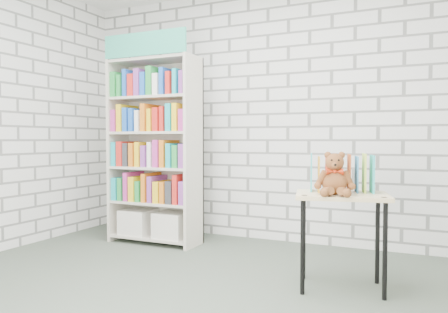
% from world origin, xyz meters
% --- Properties ---
extents(ground, '(4.50, 4.50, 0.00)m').
position_xyz_m(ground, '(0.00, 0.00, 0.00)').
color(ground, '#424C40').
rests_on(ground, ground).
extents(room_shell, '(4.52, 4.02, 2.81)m').
position_xyz_m(room_shell, '(0.00, 0.00, 1.78)').
color(room_shell, silver).
rests_on(room_shell, ground).
extents(bookshelf, '(0.99, 0.39, 2.22)m').
position_xyz_m(bookshelf, '(-1.06, 1.36, 1.01)').
color(bookshelf, beige).
rests_on(bookshelf, ground).
extents(display_table, '(0.75, 0.60, 0.72)m').
position_xyz_m(display_table, '(1.03, 0.70, 0.62)').
color(display_table, '#DFC586').
rests_on(display_table, ground).
extents(table_books, '(0.50, 0.31, 0.28)m').
position_xyz_m(table_books, '(1.01, 0.80, 0.86)').
color(table_books, '#2AB1B7').
rests_on(table_books, display_table).
extents(teddy_bear, '(0.29, 0.28, 0.31)m').
position_xyz_m(teddy_bear, '(1.00, 0.59, 0.84)').
color(teddy_bear, brown).
rests_on(teddy_bear, display_table).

